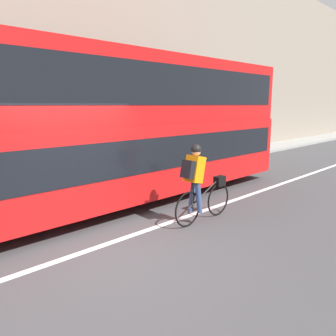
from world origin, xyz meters
The scene contains 6 objects.
ground_plane centered at (0.00, 0.00, 0.00)m, with size 80.00×80.00×0.00m, color #424244.
road_center_line centered at (0.00, 0.23, 0.00)m, with size 50.00×0.14×0.01m, color silver.
sidewalk_curb centered at (0.00, 4.81, 0.07)m, with size 60.00×1.81×0.14m.
bus centered at (2.15, 2.13, 2.03)m, with size 9.86×2.44×3.66m.
cyclist_on_bike centered at (2.16, -0.19, 0.90)m, with size 1.76×0.32×1.69m.
street_sign_post centered at (7.33, 4.71, 1.61)m, with size 0.36×0.09×2.64m.
Camera 1 is at (-2.92, -4.51, 2.48)m, focal length 35.00 mm.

